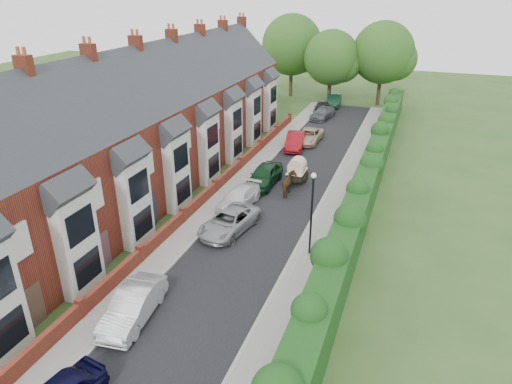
{
  "coord_description": "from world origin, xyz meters",
  "views": [
    {
      "loc": [
        8.21,
        -18.24,
        14.43
      ],
      "look_at": [
        -0.87,
        6.67,
        2.2
      ],
      "focal_mm": 32.0,
      "sensor_mm": 36.0,
      "label": 1
    }
  ],
  "objects_px": {
    "lamppost": "(312,204)",
    "horse": "(289,184)",
    "car_green": "(264,175)",
    "car_grey": "(323,113)",
    "car_beige": "(309,136)",
    "car_white": "(239,198)",
    "horse_cart": "(297,169)",
    "car_black": "(322,107)",
    "car_silver_a": "(133,306)",
    "car_silver_b": "(229,222)",
    "car_red": "(295,141)"
  },
  "relations": [
    {
      "from": "car_green",
      "to": "horse_cart",
      "type": "bearing_deg",
      "value": 24.36
    },
    {
      "from": "lamppost",
      "to": "horse",
      "type": "xyz_separation_m",
      "value": [
        -3.44,
        7.54,
        -2.45
      ]
    },
    {
      "from": "lamppost",
      "to": "horse",
      "type": "bearing_deg",
      "value": 114.52
    },
    {
      "from": "car_green",
      "to": "car_silver_a",
      "type": "bearing_deg",
      "value": -90.86
    },
    {
      "from": "horse",
      "to": "car_black",
      "type": "bearing_deg",
      "value": -90.31
    },
    {
      "from": "car_white",
      "to": "car_black",
      "type": "bearing_deg",
      "value": 95.39
    },
    {
      "from": "car_silver_a",
      "to": "car_silver_b",
      "type": "relative_size",
      "value": 0.92
    },
    {
      "from": "car_silver_b",
      "to": "car_grey",
      "type": "distance_m",
      "value": 28.0
    },
    {
      "from": "car_white",
      "to": "horse",
      "type": "relative_size",
      "value": 2.25
    },
    {
      "from": "car_red",
      "to": "horse_cart",
      "type": "xyz_separation_m",
      "value": [
        2.37,
        -8.09,
        0.49
      ]
    },
    {
      "from": "car_silver_b",
      "to": "car_grey",
      "type": "bearing_deg",
      "value": 100.26
    },
    {
      "from": "car_grey",
      "to": "horse",
      "type": "bearing_deg",
      "value": -73.58
    },
    {
      "from": "lamppost",
      "to": "car_red",
      "type": "distance_m",
      "value": 18.9
    },
    {
      "from": "car_grey",
      "to": "car_red",
      "type": "bearing_deg",
      "value": -80.31
    },
    {
      "from": "car_red",
      "to": "horse",
      "type": "bearing_deg",
      "value": -85.6
    },
    {
      "from": "car_black",
      "to": "car_green",
      "type": "bearing_deg",
      "value": -93.72
    },
    {
      "from": "car_beige",
      "to": "car_green",
      "type": "bearing_deg",
      "value": -92.55
    },
    {
      "from": "car_black",
      "to": "horse_cart",
      "type": "height_order",
      "value": "horse_cart"
    },
    {
      "from": "car_white",
      "to": "horse_cart",
      "type": "bearing_deg",
      "value": 67.31
    },
    {
      "from": "car_silver_a",
      "to": "car_grey",
      "type": "relative_size",
      "value": 1.02
    },
    {
      "from": "car_green",
      "to": "car_beige",
      "type": "height_order",
      "value": "car_green"
    },
    {
      "from": "car_black",
      "to": "car_red",
      "type": "bearing_deg",
      "value": -92.96
    },
    {
      "from": "car_silver_b",
      "to": "car_green",
      "type": "bearing_deg",
      "value": 102.26
    },
    {
      "from": "car_grey",
      "to": "lamppost",
      "type": "bearing_deg",
      "value": -68.43
    },
    {
      "from": "car_green",
      "to": "horse",
      "type": "distance_m",
      "value": 2.61
    },
    {
      "from": "car_black",
      "to": "lamppost",
      "type": "bearing_deg",
      "value": -83.76
    },
    {
      "from": "car_white",
      "to": "car_green",
      "type": "xyz_separation_m",
      "value": [
        0.45,
        4.26,
        0.14
      ]
    },
    {
      "from": "car_black",
      "to": "car_beige",
      "type": "bearing_deg",
      "value": -88.7
    },
    {
      "from": "car_green",
      "to": "car_black",
      "type": "distance_m",
      "value": 22.78
    },
    {
      "from": "car_white",
      "to": "car_red",
      "type": "height_order",
      "value": "car_red"
    },
    {
      "from": "car_grey",
      "to": "horse",
      "type": "relative_size",
      "value": 2.21
    },
    {
      "from": "car_silver_a",
      "to": "car_green",
      "type": "distance_m",
      "value": 16.92
    },
    {
      "from": "lamppost",
      "to": "horse_cart",
      "type": "height_order",
      "value": "lamppost"
    },
    {
      "from": "car_white",
      "to": "horse_cart",
      "type": "distance_m",
      "value": 5.97
    },
    {
      "from": "lamppost",
      "to": "car_silver_b",
      "type": "relative_size",
      "value": 1.06
    },
    {
      "from": "car_green",
      "to": "car_grey",
      "type": "distance_m",
      "value": 20.29
    },
    {
      "from": "car_white",
      "to": "car_red",
      "type": "relative_size",
      "value": 0.99
    },
    {
      "from": "car_red",
      "to": "lamppost",
      "type": "bearing_deg",
      "value": -80.53
    },
    {
      "from": "car_red",
      "to": "car_black",
      "type": "relative_size",
      "value": 1.14
    },
    {
      "from": "car_silver_b",
      "to": "car_white",
      "type": "height_order",
      "value": "car_silver_b"
    },
    {
      "from": "car_silver_a",
      "to": "car_grey",
      "type": "distance_m",
      "value": 37.21
    },
    {
      "from": "lamppost",
      "to": "car_white",
      "type": "bearing_deg",
      "value": 144.39
    },
    {
      "from": "car_silver_a",
      "to": "car_red",
      "type": "height_order",
      "value": "car_red"
    },
    {
      "from": "car_white",
      "to": "car_beige",
      "type": "distance_m",
      "value": 15.62
    },
    {
      "from": "car_silver_a",
      "to": "car_red",
      "type": "relative_size",
      "value": 0.99
    },
    {
      "from": "car_white",
      "to": "car_red",
      "type": "distance_m",
      "value": 13.36
    },
    {
      "from": "horse",
      "to": "car_green",
      "type": "bearing_deg",
      "value": -33.9
    },
    {
      "from": "horse_cart",
      "to": "lamppost",
      "type": "bearing_deg",
      "value": -70.48
    },
    {
      "from": "car_silver_b",
      "to": "car_beige",
      "type": "height_order",
      "value": "car_silver_b"
    },
    {
      "from": "car_silver_b",
      "to": "lamppost",
      "type": "bearing_deg",
      "value": -0.52
    }
  ]
}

